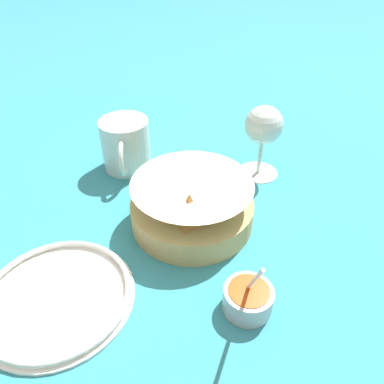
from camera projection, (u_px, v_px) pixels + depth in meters
The scene contains 6 objects.
ground_plane at pixel (199, 217), 0.64m from camera, with size 4.00×4.00×0.00m, color teal.
food_basket at pixel (192, 205), 0.61m from camera, with size 0.20×0.20×0.09m.
sauce_cup at pixel (248, 298), 0.48m from camera, with size 0.08×0.07×0.12m.
wine_glass at pixel (264, 128), 0.69m from camera, with size 0.08×0.08×0.14m.
beer_mug at pixel (126, 146), 0.74m from camera, with size 0.13×0.10×0.10m.
side_plate at pixel (57, 296), 0.50m from camera, with size 0.21×0.21×0.01m.
Camera 1 is at (0.48, -0.03, 0.42)m, focal length 35.00 mm.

